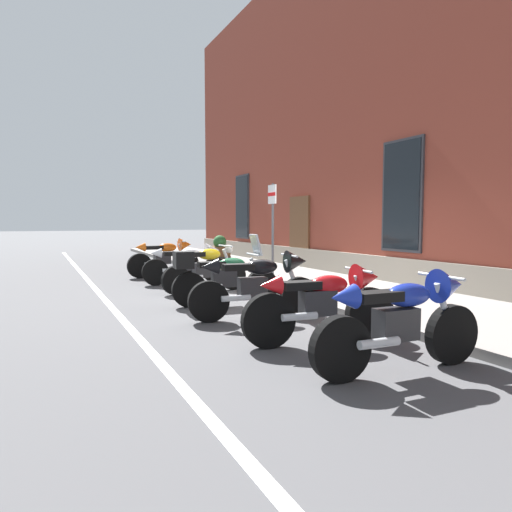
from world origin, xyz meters
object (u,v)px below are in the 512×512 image
Objects in this scene: motorcycle_blue_sport at (406,317)px; motorcycle_orange_sport at (166,256)px; motorcycle_black_sport at (261,282)px; motorcycle_white_sport at (189,262)px; motorcycle_red_sport at (327,300)px; barrel_planter at (220,254)px; parking_sign at (273,218)px; motorcycle_yellow_naked at (206,270)px; motorcycle_green_touring at (221,276)px.

motorcycle_orange_sport is at bearing -179.22° from motorcycle_blue_sport.
motorcycle_black_sport is at bearing -175.98° from motorcycle_blue_sport.
motorcycle_white_sport is at bearing -179.86° from motorcycle_blue_sport.
motorcycle_red_sport is 2.13× the size of barrel_planter.
parking_sign reaches higher than barrel_planter.
motorcycle_black_sport reaches higher than motorcycle_yellow_naked.
motorcycle_green_touring reaches higher than motorcycle_blue_sport.
motorcycle_yellow_naked is at bearing 177.48° from motorcycle_black_sport.
barrel_planter is at bearing 142.77° from motorcycle_white_sport.
motorcycle_yellow_naked is at bearing -179.24° from motorcycle_blue_sport.
motorcycle_yellow_naked is at bearing -2.41° from motorcycle_white_sport.
motorcycle_green_touring is (2.93, -0.33, -0.01)m from motorcycle_white_sport.
motorcycle_white_sport is at bearing 177.51° from motorcycle_black_sport.
motorcycle_orange_sport is at bearing -179.75° from motorcycle_red_sport.
motorcycle_black_sport is at bearing -16.00° from barrel_planter.
motorcycle_black_sport is 2.89m from motorcycle_blue_sport.
parking_sign is at bearing 131.10° from motorcycle_green_touring.
motorcycle_yellow_naked reaches higher than motorcycle_red_sport.
barrel_planter is at bearing 164.00° from motorcycle_black_sport.
motorcycle_white_sport is 0.91× the size of parking_sign.
motorcycle_green_touring reaches higher than barrel_planter.
motorcycle_blue_sport is (8.87, 0.12, -0.01)m from motorcycle_orange_sport.
motorcycle_orange_sport is at bearing 177.22° from motorcycle_green_touring.
motorcycle_white_sport is 1.40m from motorcycle_yellow_naked.
motorcycle_blue_sport is at bearing 4.70° from motorcycle_green_touring.
motorcycle_yellow_naked is 0.95× the size of motorcycle_red_sport.
motorcycle_orange_sport is 8.87m from motorcycle_blue_sport.
motorcycle_green_touring is at bearing -6.41° from motorcycle_white_sport.
motorcycle_orange_sport is 2.07× the size of barrel_planter.
motorcycle_yellow_naked is at bearing 179.84° from motorcycle_red_sport.
motorcycle_blue_sport reaches higher than motorcycle_red_sport.
parking_sign is at bearing -0.02° from barrel_planter.
motorcycle_orange_sport is at bearing -176.52° from motorcycle_white_sport.
parking_sign is at bearing 31.45° from motorcycle_orange_sport.
motorcycle_orange_sport is 7.61m from motorcycle_red_sport.
barrel_planter is (-3.39, 0.00, -1.08)m from parking_sign.
motorcycle_orange_sport is 4.65m from motorcycle_green_touring.
motorcycle_green_touring is at bearing -21.29° from barrel_planter.
motorcycle_blue_sport is (5.76, 0.08, 0.07)m from motorcycle_yellow_naked.
motorcycle_green_touring is 1.35m from motorcycle_black_sport.
motorcycle_black_sport is 6.73m from barrel_planter.
motorcycle_yellow_naked reaches higher than motorcycle_white_sport.
barrel_planter is (-5.13, 2.00, -0.01)m from motorcycle_green_touring.
motorcycle_red_sport is 5.13m from parking_sign.
motorcycle_orange_sport is at bearing -148.55° from parking_sign.
motorcycle_white_sport is 1.06× the size of motorcycle_yellow_naked.
parking_sign is at bearing 164.53° from motorcycle_blue_sport.
motorcycle_orange_sport is 0.97× the size of motorcycle_red_sport.
motorcycle_green_touring is 2.97m from motorcycle_red_sport.
parking_sign reaches higher than motorcycle_black_sport.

